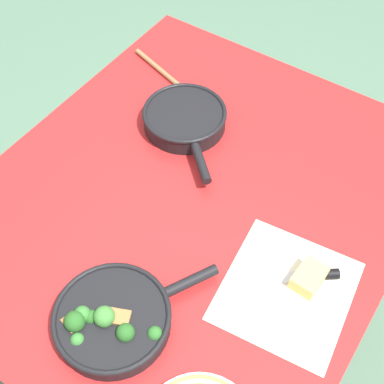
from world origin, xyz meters
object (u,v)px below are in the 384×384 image
skillet_eggs (185,119)px  wooden_spoon (185,90)px  grater_knife (301,276)px  cheese_block (309,278)px  skillet_broccoli (112,319)px

skillet_eggs → wooden_spoon: (0.11, 0.08, -0.02)m
skillet_eggs → grater_knife: size_ratio=1.45×
skillet_eggs → cheese_block: bearing=15.7°
wooden_spoon → grater_knife: grater_knife is taller
skillet_broccoli → grater_knife: size_ratio=1.68×
grater_knife → cheese_block: 0.02m
cheese_block → wooden_spoon: bearing=58.2°
skillet_eggs → wooden_spoon: size_ratio=0.80×
skillet_broccoli → wooden_spoon: 0.73m
skillet_broccoli → wooden_spoon: (0.67, 0.28, -0.02)m
wooden_spoon → skillet_broccoli: bearing=-50.7°
skillet_eggs → grater_knife: skillet_eggs is taller
skillet_broccoli → grater_knife: 0.42m
cheese_block → grater_knife: bearing=86.4°
skillet_broccoli → skillet_eggs: 0.60m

